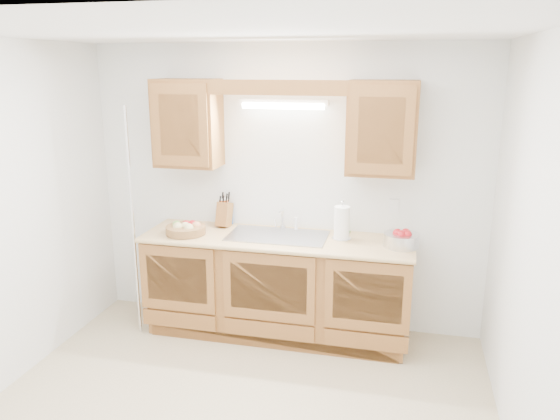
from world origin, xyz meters
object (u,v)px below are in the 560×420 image
(fruit_basket, at_px, (186,229))
(knife_block, at_px, (224,214))
(apple_bowl, at_px, (401,239))
(paper_towel, at_px, (342,223))

(fruit_basket, bearing_deg, knife_block, 50.98)
(knife_block, bearing_deg, apple_bowl, -1.50)
(knife_block, xyz_separation_m, apple_bowl, (1.57, -0.23, -0.05))
(apple_bowl, bearing_deg, paper_towel, 170.04)
(knife_block, relative_size, paper_towel, 0.96)
(fruit_basket, height_order, paper_towel, paper_towel)
(fruit_basket, xyz_separation_m, knife_block, (0.25, 0.30, 0.07))
(paper_towel, bearing_deg, fruit_basket, -172.90)
(knife_block, distance_m, paper_towel, 1.09)
(fruit_basket, relative_size, apple_bowl, 1.29)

